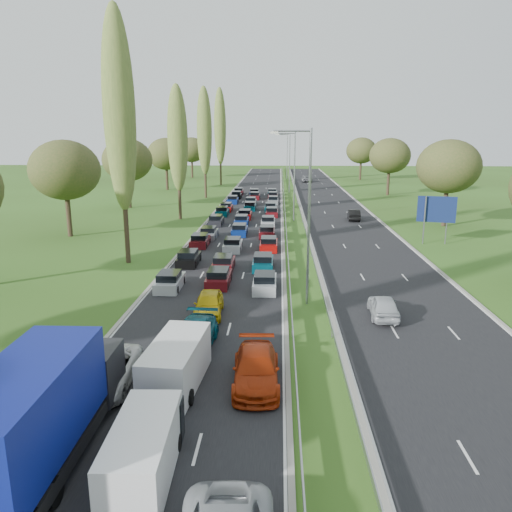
{
  "coord_description": "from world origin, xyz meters",
  "views": [
    {
      "loc": [
        2.48,
        9.59,
        11.49
      ],
      "look_at": [
        0.55,
        50.91,
        1.5
      ],
      "focal_mm": 35.0,
      "sensor_mm": 36.0,
      "label": 1
    }
  ],
  "objects_px": {
    "blue_lorry": "(43,409)",
    "white_van_rear": "(177,361)",
    "near_car_2": "(106,371)",
    "direction_sign": "(436,211)",
    "white_van_front": "(145,448)"
  },
  "relations": [
    {
      "from": "blue_lorry",
      "to": "white_van_rear",
      "type": "xyz_separation_m",
      "value": [
        3.5,
        6.15,
        -1.01
      ]
    },
    {
      "from": "near_car_2",
      "to": "blue_lorry",
      "type": "relative_size",
      "value": 0.55
    },
    {
      "from": "near_car_2",
      "to": "white_van_rear",
      "type": "relative_size",
      "value": 0.98
    },
    {
      "from": "direction_sign",
      "to": "blue_lorry",
      "type": "bearing_deg",
      "value": -123.02
    },
    {
      "from": "white_van_front",
      "to": "white_van_rear",
      "type": "relative_size",
      "value": 0.91
    },
    {
      "from": "direction_sign",
      "to": "white_van_rear",
      "type": "bearing_deg",
      "value": -123.63
    },
    {
      "from": "blue_lorry",
      "to": "direction_sign",
      "type": "xyz_separation_m",
      "value": [
        25.15,
        38.69,
        1.43
      ]
    },
    {
      "from": "blue_lorry",
      "to": "near_car_2",
      "type": "bearing_deg",
      "value": 86.77
    },
    {
      "from": "near_car_2",
      "to": "blue_lorry",
      "type": "bearing_deg",
      "value": -94.71
    },
    {
      "from": "white_van_front",
      "to": "blue_lorry",
      "type": "bearing_deg",
      "value": 171.16
    },
    {
      "from": "blue_lorry",
      "to": "white_van_front",
      "type": "distance_m",
      "value": 3.88
    },
    {
      "from": "white_van_front",
      "to": "direction_sign",
      "type": "relative_size",
      "value": 0.96
    },
    {
      "from": "white_van_rear",
      "to": "blue_lorry",
      "type": "bearing_deg",
      "value": -115.24
    },
    {
      "from": "near_car_2",
      "to": "white_van_front",
      "type": "relative_size",
      "value": 1.08
    },
    {
      "from": "direction_sign",
      "to": "white_van_front",
      "type": "bearing_deg",
      "value": -118.74
    }
  ]
}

